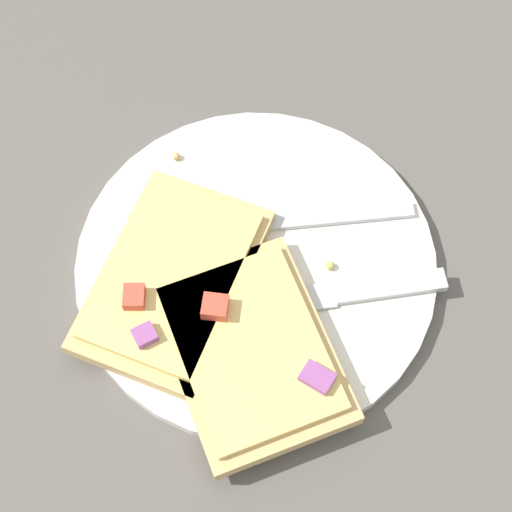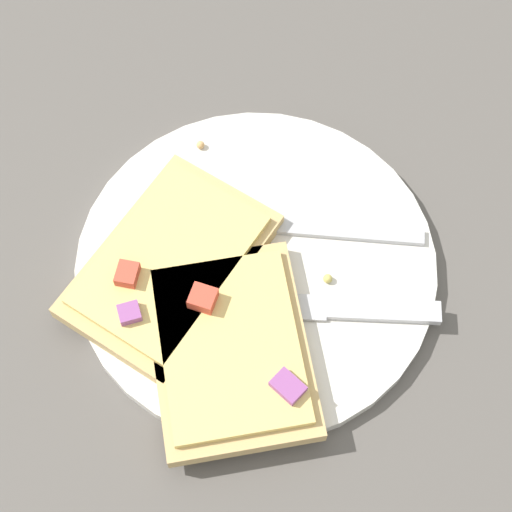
{
  "view_description": "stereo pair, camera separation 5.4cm",
  "coord_description": "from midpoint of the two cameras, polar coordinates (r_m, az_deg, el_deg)",
  "views": [
    {
      "loc": [
        -0.01,
        -0.28,
        0.59
      ],
      "look_at": [
        0.0,
        0.0,
        0.02
      ],
      "focal_mm": 60.0,
      "sensor_mm": 36.0,
      "label": 1
    },
    {
      "loc": [
        0.04,
        -0.27,
        0.59
      ],
      "look_at": [
        0.0,
        0.0,
        0.02
      ],
      "focal_mm": 60.0,
      "sensor_mm": 36.0,
      "label": 2
    }
  ],
  "objects": [
    {
      "name": "ground_plane",
      "position": [
        0.65,
        2.38,
        -1.06
      ],
      "size": [
        4.0,
        4.0,
        0.0
      ],
      "primitive_type": "plane",
      "color": "#56514C"
    },
    {
      "name": "pizza_slice_main",
      "position": [
        0.63,
        -3.35,
        -0.78
      ],
      "size": [
        0.16,
        0.18,
        0.03
      ],
      "rotation": [
        0.0,
        0.0,
        1.14
      ],
      "color": "tan",
      "rests_on": "plate"
    },
    {
      "name": "knife",
      "position": [
        0.63,
        6.39,
        -3.68
      ],
      "size": [
        0.22,
        0.04,
        0.01
      ],
      "rotation": [
        0.0,
        0.0,
        9.52
      ],
      "color": "#B7B7BC",
      "rests_on": "plate"
    },
    {
      "name": "fork",
      "position": [
        0.65,
        3.22,
        1.85
      ],
      "size": [
        0.21,
        0.03,
        0.01
      ],
      "rotation": [
        0.0,
        0.0,
        9.48
      ],
      "color": "#B7B7BC",
      "rests_on": "plate"
    },
    {
      "name": "plate",
      "position": [
        0.65,
        2.4,
        -0.83
      ],
      "size": [
        0.27,
        0.27,
        0.01
      ],
      "color": "silver",
      "rests_on": "ground"
    },
    {
      "name": "crumb_scatter",
      "position": [
        0.65,
        0.45,
        1.33
      ],
      "size": [
        0.12,
        0.11,
        0.01
      ],
      "color": "#DFA967",
      "rests_on": "plate"
    },
    {
      "name": "pizza_slice_corner",
      "position": [
        0.6,
        0.86,
        -6.38
      ],
      "size": [
        0.15,
        0.17,
        0.03
      ],
      "rotation": [
        0.0,
        0.0,
        1.89
      ],
      "color": "tan",
      "rests_on": "plate"
    }
  ]
}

